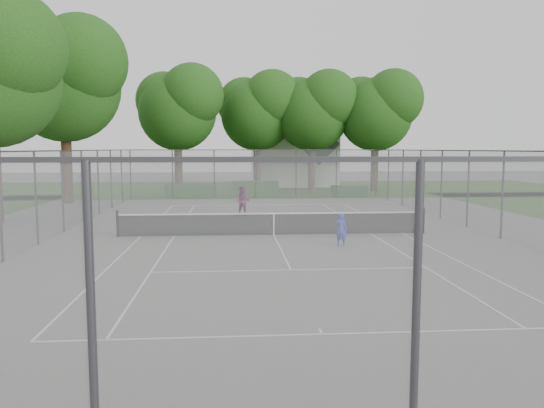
{
  "coord_description": "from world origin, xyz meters",
  "views": [
    {
      "loc": [
        -1.73,
        -21.75,
        3.6
      ],
      "look_at": [
        0.0,
        1.0,
        1.2
      ],
      "focal_mm": 35.0,
      "sensor_mm": 36.0,
      "label": 1
    }
  ],
  "objects": [
    {
      "name": "ground",
      "position": [
        0.0,
        0.0,
        0.0
      ],
      "size": [
        120.0,
        120.0,
        0.0
      ],
      "primitive_type": "plane",
      "color": "slate",
      "rests_on": "ground"
    },
    {
      "name": "grass_far",
      "position": [
        0.0,
        26.0,
        0.0
      ],
      "size": [
        60.0,
        20.0,
        0.0
      ],
      "primitive_type": "cube",
      "color": "#254B15",
      "rests_on": "ground"
    },
    {
      "name": "court_markings",
      "position": [
        0.0,
        0.0,
        0.01
      ],
      "size": [
        11.03,
        23.83,
        0.01
      ],
      "color": "silver",
      "rests_on": "ground"
    },
    {
      "name": "tennis_net",
      "position": [
        0.0,
        0.0,
        0.51
      ],
      "size": [
        12.87,
        0.1,
        1.1
      ],
      "color": "black",
      "rests_on": "ground"
    },
    {
      "name": "perimeter_fence",
      "position": [
        0.0,
        0.0,
        1.81
      ],
      "size": [
        18.08,
        34.08,
        3.52
      ],
      "color": "#38383D",
      "rests_on": "ground"
    },
    {
      "name": "tree_far_left",
      "position": [
        -5.9,
        21.17,
        7.0
      ],
      "size": [
        7.09,
        6.47,
        10.19
      ],
      "color": "#351F13",
      "rests_on": "ground"
    },
    {
      "name": "tree_far_midleft",
      "position": [
        0.54,
        23.67,
        6.96
      ],
      "size": [
        7.05,
        6.44,
        10.13
      ],
      "color": "#351F13",
      "rests_on": "ground"
    },
    {
      "name": "tree_far_midright",
      "position": [
        5.11,
        22.61,
        6.91
      ],
      "size": [
        7.0,
        6.39,
        10.06
      ],
      "color": "#351F13",
      "rests_on": "ground"
    },
    {
      "name": "tree_far_right",
      "position": [
        10.33,
        21.99,
        6.91
      ],
      "size": [
        7.0,
        6.39,
        10.06
      ],
      "color": "#351F13",
      "rests_on": "ground"
    },
    {
      "name": "tree_side_back",
      "position": [
        -12.46,
        14.06,
        8.24
      ],
      "size": [
        8.34,
        7.61,
        11.98
      ],
      "color": "#351F13",
      "rests_on": "ground"
    },
    {
      "name": "hedge_left",
      "position": [
        -4.78,
        17.94,
        0.47
      ],
      "size": [
        3.74,
        1.12,
        0.93
      ],
      "primitive_type": "cube",
      "color": "#214F19",
      "rests_on": "ground"
    },
    {
      "name": "hedge_mid",
      "position": [
        0.06,
        18.67,
        0.55
      ],
      "size": [
        3.52,
        1.01,
        1.11
      ],
      "primitive_type": "cube",
      "color": "#214F19",
      "rests_on": "ground"
    },
    {
      "name": "hedge_right",
      "position": [
        7.17,
        17.86,
        0.4
      ],
      "size": [
        2.65,
        0.97,
        0.79
      ],
      "primitive_type": "cube",
      "color": "#214F19",
      "rests_on": "ground"
    },
    {
      "name": "house",
      "position": [
        4.27,
        29.58,
        3.99
      ],
      "size": [
        7.97,
        6.18,
        9.92
      ],
      "color": "silver",
      "rests_on": "ground"
    },
    {
      "name": "girl_player",
      "position": [
        2.29,
        -2.62,
        0.61
      ],
      "size": [
        0.53,
        0.45,
        1.22
      ],
      "primitive_type": "imported",
      "rotation": [
        0.0,
        0.0,
        2.73
      ],
      "color": "#3640CC",
      "rests_on": "ground"
    },
    {
      "name": "woman_player",
      "position": [
        -1.16,
        6.36,
        0.8
      ],
      "size": [
        0.94,
        0.84,
        1.6
      ],
      "primitive_type": "imported",
      "rotation": [
        0.0,
        0.0,
        -0.36
      ],
      "color": "#6E2453",
      "rests_on": "ground"
    }
  ]
}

